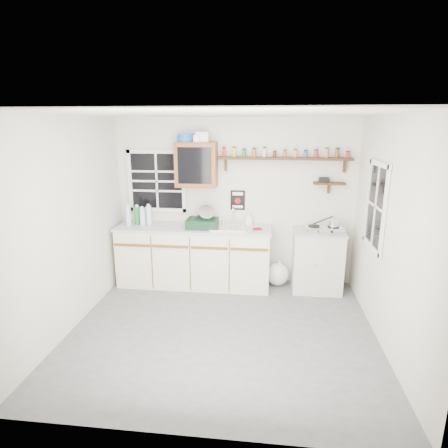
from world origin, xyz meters
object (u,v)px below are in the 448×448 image
object	(u,v)px
upper_cabinet	(196,165)
main_cabinet	(194,256)
right_cabinet	(317,260)
hotplate	(323,229)
spice_shelf	(284,157)
dish_rack	(203,221)

from	to	relation	value
upper_cabinet	main_cabinet	bearing A→B (deg)	-103.68
main_cabinet	right_cabinet	distance (m)	1.84
main_cabinet	upper_cabinet	bearing A→B (deg)	76.32
right_cabinet	upper_cabinet	bearing A→B (deg)	176.24
main_cabinet	upper_cabinet	world-z (taller)	upper_cabinet
hotplate	spice_shelf	bearing A→B (deg)	155.22
right_cabinet	spice_shelf	bearing A→B (deg)	160.55
main_cabinet	dish_rack	world-z (taller)	dish_rack
main_cabinet	dish_rack	distance (m)	0.59
right_cabinet	upper_cabinet	size ratio (longest dim) A/B	1.40
main_cabinet	upper_cabinet	size ratio (longest dim) A/B	3.55
spice_shelf	upper_cabinet	bearing A→B (deg)	-176.88
right_cabinet	main_cabinet	bearing A→B (deg)	-179.21
upper_cabinet	hotplate	bearing A→B (deg)	-4.26
main_cabinet	hotplate	xyz separation A→B (m)	(1.89, 0.01, 0.49)
upper_cabinet	spice_shelf	distance (m)	1.28
right_cabinet	dish_rack	bearing A→B (deg)	-177.64
right_cabinet	hotplate	xyz separation A→B (m)	(0.06, -0.02, 0.49)
dish_rack	hotplate	distance (m)	1.74
spice_shelf	hotplate	distance (m)	1.17
dish_rack	main_cabinet	bearing A→B (deg)	165.14
main_cabinet	right_cabinet	size ratio (longest dim) A/B	2.54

